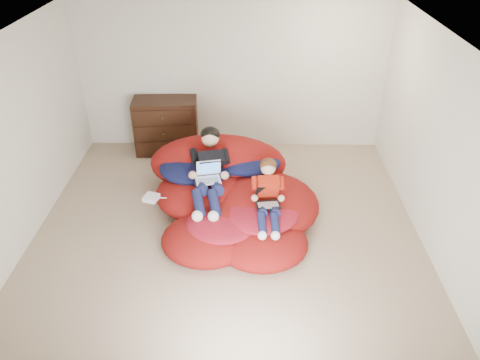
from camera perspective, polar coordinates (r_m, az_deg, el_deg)
The scene contains 9 objects.
room_shell at distance 6.07m, azimuth -1.63°, elevation -4.60°, with size 5.10×5.10×2.77m.
dresser at distance 7.97m, azimuth -8.97°, elevation 6.53°, with size 1.07×0.61×0.93m.
beanbag_pile at distance 6.40m, azimuth -1.17°, elevation -1.92°, with size 2.41×2.43×0.92m.
cream_pillow at distance 6.86m, azimuth -4.84°, elevation 3.90°, with size 0.44×0.28×0.28m, color white.
older_boy at distance 6.25m, azimuth -3.80°, elevation 1.66°, with size 0.44×1.29×0.75m.
younger_boy at distance 5.83m, azimuth 3.44°, elevation -1.55°, with size 0.30×0.90×0.67m.
laptop_white at distance 6.16m, azimuth -3.87°, elevation 0.65°, with size 0.36×0.33×0.24m.
laptop_black at distance 5.85m, azimuth 3.43°, elevation -2.27°, with size 0.32×0.34×0.21m.
power_adapter at distance 6.19m, azimuth -10.77°, elevation -2.14°, with size 0.17×0.17×0.07m, color silver.
Camera 1 is at (0.26, -4.88, 3.82)m, focal length 35.00 mm.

